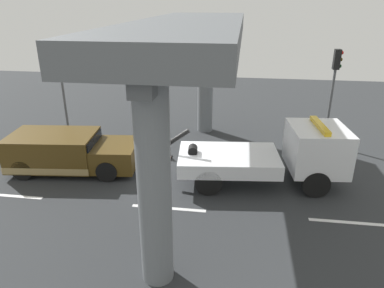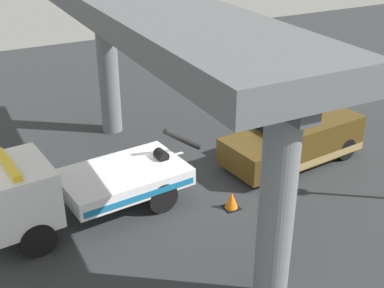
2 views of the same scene
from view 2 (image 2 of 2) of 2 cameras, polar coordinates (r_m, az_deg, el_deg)
name	(u,v)px [view 2 (image 2 of 2)]	position (r m, az deg, el deg)	size (l,w,h in m)	color
ground_plane	(180,191)	(17.25, -1.30, -5.25)	(60.00, 40.00, 0.10)	#2D3033
lane_stripe_west	(283,129)	(21.90, 10.08, 1.66)	(2.60, 0.16, 0.01)	silver
lane_stripe_mid	(152,160)	(19.14, -4.49, -1.75)	(2.60, 0.16, 0.01)	silver
tow_truck_white	(63,187)	(15.49, -14.09, -4.69)	(7.34, 2.99, 2.46)	white
towed_van_green	(297,140)	(19.17, 11.55, 0.41)	(5.39, 2.69, 1.58)	#4C3814
overpass_structure	(167,38)	(15.04, -2.81, 11.65)	(3.60, 13.25, 6.05)	slate
traffic_cone_orange	(232,201)	(16.21, 4.39, -6.27)	(0.48, 0.48, 0.57)	orange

